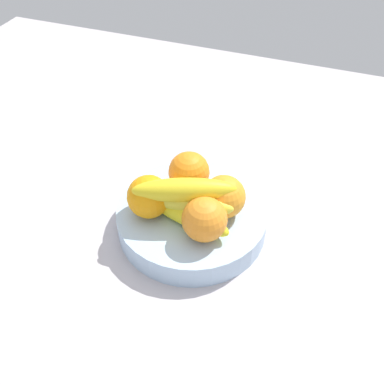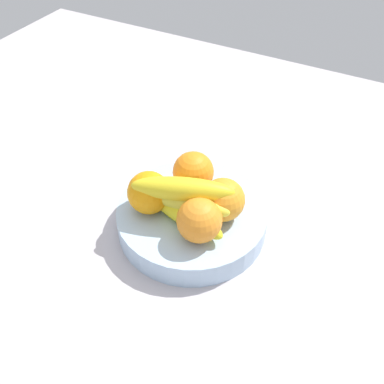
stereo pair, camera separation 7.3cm
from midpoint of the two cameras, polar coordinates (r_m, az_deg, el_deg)
ground_plane at (r=80.64cm, az=-2.00°, el=-6.01°), size 180.00×140.00×3.00cm
fruit_bowl at (r=78.74cm, az=-2.66°, el=-3.46°), size 26.41×26.41×4.61cm
orange_front_left at (r=78.57cm, az=-3.05°, el=2.46°), size 7.38×7.38×7.38cm
orange_front_right at (r=74.61cm, az=-8.39°, el=-0.73°), size 7.38×7.38×7.38cm
orange_center at (r=70.21cm, az=-1.36°, el=-3.68°), size 7.38×7.38×7.38cm
orange_back_left at (r=73.81cm, az=1.29°, el=-0.75°), size 7.38×7.38×7.38cm
banana_bunch at (r=72.54cm, az=-3.91°, el=-1.28°), size 17.90×9.95×8.40cm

